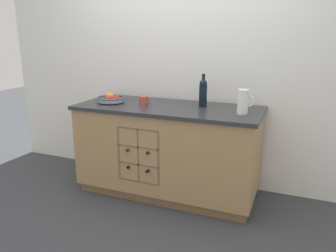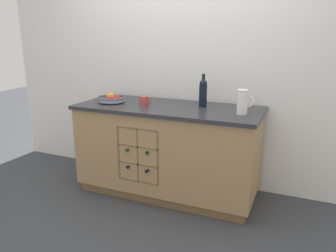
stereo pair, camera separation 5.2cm
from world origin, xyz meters
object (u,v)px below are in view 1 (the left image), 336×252
(ceramic_mug, at_px, (144,100))
(fruit_bowl, at_px, (111,99))
(standing_wine_bottle, at_px, (203,92))
(white_pitcher, at_px, (243,101))

(ceramic_mug, bearing_deg, fruit_bowl, -174.02)
(fruit_bowl, height_order, ceramic_mug, fruit_bowl)
(standing_wine_bottle, bearing_deg, ceramic_mug, -168.40)
(fruit_bowl, relative_size, standing_wine_bottle, 0.93)
(fruit_bowl, xyz_separation_m, white_pitcher, (1.33, -0.01, 0.07))
(white_pitcher, xyz_separation_m, ceramic_mug, (-0.97, 0.04, -0.07))
(fruit_bowl, relative_size, white_pitcher, 1.36)
(fruit_bowl, distance_m, white_pitcher, 1.33)
(white_pitcher, height_order, standing_wine_bottle, standing_wine_bottle)
(fruit_bowl, distance_m, ceramic_mug, 0.35)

